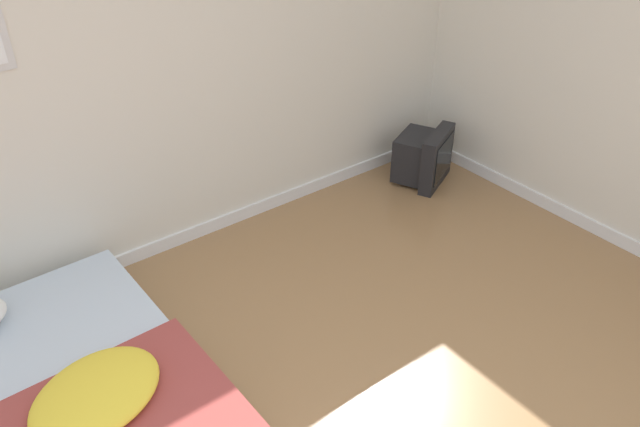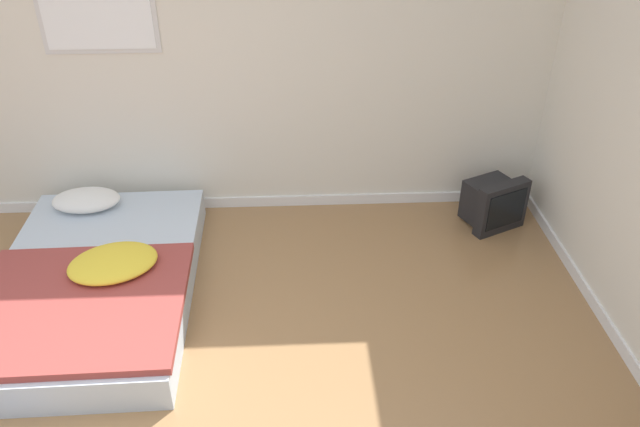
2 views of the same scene
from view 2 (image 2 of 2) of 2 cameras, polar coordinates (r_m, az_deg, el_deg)
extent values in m
cube|color=silver|center=(4.92, -12.17, 13.76)|extent=(8.02, 0.06, 2.60)
cube|color=white|center=(5.41, -10.71, 0.96)|extent=(8.02, 0.02, 0.09)
cube|color=silver|center=(4.58, -19.80, -6.02)|extent=(1.34, 2.09, 0.23)
ellipsoid|color=white|center=(5.19, -20.59, 1.17)|extent=(0.53, 0.35, 0.14)
cube|color=#993D38|center=(4.21, -21.36, -7.83)|extent=(1.35, 1.23, 0.05)
ellipsoid|color=yellow|center=(4.38, -18.41, -4.30)|extent=(0.70, 0.62, 0.11)
cube|color=black|center=(5.26, 15.03, 1.25)|extent=(0.44, 0.37, 0.34)
cube|color=black|center=(5.14, 16.28, 0.53)|extent=(0.45, 0.28, 0.42)
cube|color=black|center=(5.11, 16.69, 0.34)|extent=(0.34, 0.16, 0.30)
camera|label=1|loc=(2.11, -50.83, 9.50)|focal=35.00mm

